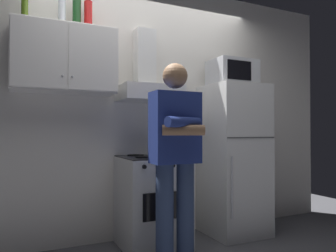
# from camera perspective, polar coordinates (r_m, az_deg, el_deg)

# --- Properties ---
(back_wall_tiled) EXTENTS (4.80, 0.10, 2.70)m
(back_wall_tiled) POSITION_cam_1_polar(r_m,az_deg,el_deg) (3.47, -4.16, 3.14)
(back_wall_tiled) COLOR silver
(back_wall_tiled) RESTS_ON ground_plane
(upper_cabinet) EXTENTS (0.90, 0.37, 0.60)m
(upper_cabinet) POSITION_cam_1_polar(r_m,az_deg,el_deg) (3.10, -17.75, 11.15)
(upper_cabinet) COLOR white
(stove_oven) EXTENTS (0.60, 0.62, 0.87)m
(stove_oven) POSITION_cam_1_polar(r_m,az_deg,el_deg) (3.18, -2.77, -13.09)
(stove_oven) COLOR silver
(stove_oven) RESTS_ON ground_plane
(range_hood) EXTENTS (0.60, 0.44, 0.75)m
(range_hood) POSITION_cam_1_polar(r_m,az_deg,el_deg) (3.27, -3.59, 7.76)
(range_hood) COLOR white
(refrigerator) EXTENTS (0.60, 0.62, 1.60)m
(refrigerator) POSITION_cam_1_polar(r_m,az_deg,el_deg) (3.59, 11.50, -5.77)
(refrigerator) COLOR silver
(refrigerator) RESTS_ON ground_plane
(microwave) EXTENTS (0.48, 0.37, 0.28)m
(microwave) POSITION_cam_1_polar(r_m,az_deg,el_deg) (3.65, 11.27, 9.11)
(microwave) COLOR #B7BABF
(microwave) RESTS_ON refrigerator
(person_standing) EXTENTS (0.38, 0.33, 1.64)m
(person_standing) POSITION_cam_1_polar(r_m,az_deg,el_deg) (2.55, 1.32, -5.46)
(person_standing) COLOR navy
(person_standing) RESTS_ON ground_plane
(cooking_pot) EXTENTS (0.31, 0.21, 0.10)m
(cooking_pot) POSITION_cam_1_polar(r_m,az_deg,el_deg) (3.06, 0.34, -4.33)
(cooking_pot) COLOR #B7BABF
(cooking_pot) RESTS_ON stove_oven
(bottle_wine_green) EXTENTS (0.08, 0.08, 0.33)m
(bottle_wine_green) POSITION_cam_1_polar(r_m,az_deg,el_deg) (3.29, -15.81, 18.73)
(bottle_wine_green) COLOR #19471E
(bottle_wine_green) RESTS_ON upper_cabinet
(bottle_vodka_clear) EXTENTS (0.07, 0.07, 0.28)m
(bottle_vodka_clear) POSITION_cam_1_polar(r_m,az_deg,el_deg) (3.26, -18.23, 18.53)
(bottle_vodka_clear) COLOR silver
(bottle_vodka_clear) RESTS_ON upper_cabinet
(bottle_soda_red) EXTENTS (0.08, 0.08, 0.29)m
(bottle_soda_red) POSITION_cam_1_polar(r_m,az_deg,el_deg) (3.28, -13.92, 18.40)
(bottle_soda_red) COLOR red
(bottle_soda_red) RESTS_ON upper_cabinet
(bottle_olive_oil) EXTENTS (0.06, 0.06, 0.27)m
(bottle_olive_oil) POSITION_cam_1_polar(r_m,az_deg,el_deg) (3.23, -23.98, 18.64)
(bottle_olive_oil) COLOR #4C6B19
(bottle_olive_oil) RESTS_ON upper_cabinet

